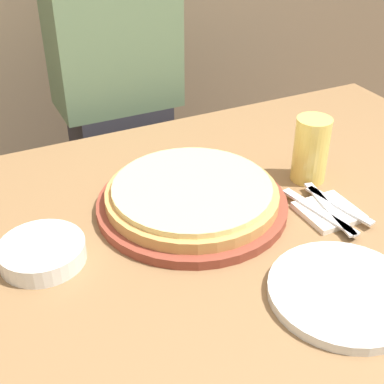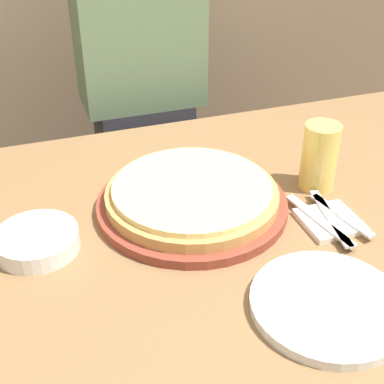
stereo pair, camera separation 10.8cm
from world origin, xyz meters
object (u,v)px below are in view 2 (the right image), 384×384
(pizza_on_board, at_px, (192,198))
(side_bowl, at_px, (37,241))
(dinner_knife, at_px, (330,218))
(spoon, at_px, (341,215))
(dinner_plate, at_px, (328,305))
(fork, at_px, (319,220))
(beer_glass, at_px, (320,154))
(diner_person, at_px, (143,125))

(pizza_on_board, bearing_deg, side_bowl, -174.20)
(pizza_on_board, height_order, dinner_knife, pizza_on_board)
(side_bowl, height_order, spoon, side_bowl)
(side_bowl, bearing_deg, pizza_on_board, 5.80)
(spoon, bearing_deg, dinner_plate, -127.04)
(pizza_on_board, height_order, fork, pizza_on_board)
(side_bowl, xyz_separation_m, dinner_knife, (0.55, -0.11, -0.00))
(beer_glass, distance_m, spoon, 0.15)
(dinner_plate, relative_size, dinner_knife, 1.30)
(fork, bearing_deg, pizza_on_board, 147.09)
(pizza_on_board, distance_m, dinner_knife, 0.28)
(pizza_on_board, height_order, side_bowl, pizza_on_board)
(pizza_on_board, xyz_separation_m, side_bowl, (-0.31, -0.03, -0.01))
(dinner_knife, bearing_deg, side_bowl, 169.00)
(beer_glass, xyz_separation_m, dinner_knife, (-0.04, -0.13, -0.07))
(fork, height_order, dinner_knife, same)
(side_bowl, bearing_deg, beer_glass, 2.47)
(beer_glass, distance_m, side_bowl, 0.60)
(side_bowl, height_order, fork, side_bowl)
(dinner_knife, bearing_deg, fork, 180.00)
(beer_glass, xyz_separation_m, fork, (-0.07, -0.13, -0.07))
(beer_glass, height_order, fork, beer_glass)
(side_bowl, height_order, diner_person, diner_person)
(spoon, bearing_deg, beer_glass, 81.55)
(pizza_on_board, xyz_separation_m, fork, (0.22, -0.14, -0.01))
(dinner_knife, bearing_deg, dinner_plate, -122.25)
(dinner_plate, xyz_separation_m, spoon, (0.15, 0.20, 0.01))
(pizza_on_board, distance_m, beer_glass, 0.29)
(dinner_knife, distance_m, spoon, 0.03)
(fork, bearing_deg, beer_glass, 62.35)
(pizza_on_board, xyz_separation_m, beer_glass, (0.29, -0.01, 0.05))
(fork, bearing_deg, dinner_plate, -116.91)
(pizza_on_board, bearing_deg, spoon, -27.71)
(fork, bearing_deg, side_bowl, 168.50)
(diner_person, bearing_deg, dinner_plate, -86.55)
(dinner_knife, xyz_separation_m, spoon, (0.03, 0.00, 0.00))
(side_bowl, distance_m, diner_person, 0.76)
(fork, relative_size, dinner_knife, 1.00)
(beer_glass, distance_m, fork, 0.16)
(beer_glass, distance_m, diner_person, 0.69)
(fork, relative_size, spoon, 1.18)
(dinner_plate, distance_m, spoon, 0.25)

